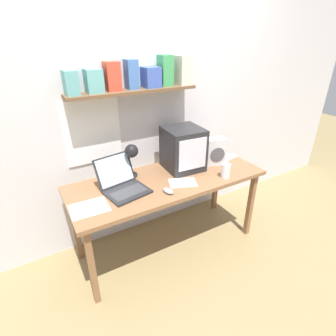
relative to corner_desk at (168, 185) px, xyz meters
name	(u,v)px	position (x,y,z in m)	size (l,w,h in m)	color
ground_plane	(168,244)	(0.00, 0.00, -0.67)	(12.00, 12.00, 0.00)	olive
back_wall	(143,101)	(0.00, 0.44, 0.64)	(5.60, 0.24, 2.60)	silver
corner_desk	(168,185)	(0.00, 0.00, 0.00)	(1.68, 0.65, 0.73)	brown
crt_monitor	(183,149)	(0.22, 0.11, 0.25)	(0.34, 0.36, 0.38)	#232326
laptop	(122,182)	(-0.40, 0.03, 0.13)	(0.37, 0.40, 0.25)	#232326
desk_lamp	(131,155)	(-0.26, 0.15, 0.28)	(0.13, 0.18, 0.31)	black
juice_glass	(226,171)	(0.44, -0.23, 0.12)	(0.08, 0.08, 0.12)	white
space_heater	(215,151)	(0.53, 0.03, 0.19)	(0.21, 0.15, 0.26)	silver
computer_mouse	(168,191)	(-0.11, -0.20, 0.08)	(0.08, 0.11, 0.03)	gray
printed_handout	(223,156)	(0.71, 0.11, 0.07)	(0.26, 0.23, 0.00)	white
loose_paper_near_monitor	(89,208)	(-0.70, -0.10, 0.07)	(0.27, 0.21, 0.00)	silver
loose_paper_near_laptop	(183,183)	(0.07, -0.13, 0.07)	(0.26, 0.22, 0.00)	silver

